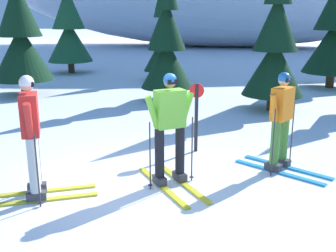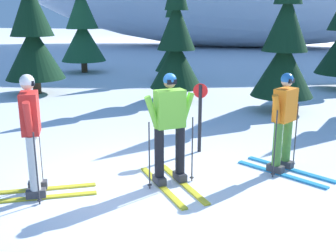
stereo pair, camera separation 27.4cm
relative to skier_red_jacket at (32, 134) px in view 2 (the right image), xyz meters
The scene contains 10 objects.
ground_plane 1.83m from the skier_red_jacket, 20.07° to the left, with size 120.00×120.00×0.00m, color white.
skier_red_jacket is the anchor object (origin of this frame).
skier_lime_jacket 2.05m from the skier_red_jacket, 23.68° to the left, with size 1.35×1.64×1.79m.
skier_orange_jacket 4.05m from the skier_red_jacket, 25.61° to the left, with size 1.63×1.26×1.71m.
pine_tree_far_left 13.25m from the skier_red_jacket, 110.13° to the left, with size 2.00×2.00×5.18m.
pine_tree_left 8.43m from the skier_red_jacket, 119.19° to the left, with size 1.96×1.96×5.07m.
pine_tree_center_left 11.09m from the skier_red_jacket, 90.59° to the left, with size 1.46×1.46×3.77m.
pine_tree_center 7.21m from the skier_red_jacket, 83.92° to the left, with size 1.61×1.61×4.16m.
pine_tree_center_right 7.49m from the skier_red_jacket, 58.67° to the left, with size 1.69×1.69×4.39m.
trail_marker_post 3.27m from the skier_red_jacket, 49.38° to the left, with size 0.28×0.07×1.36m.
Camera 2 is at (1.64, -5.67, 2.66)m, focal length 43.59 mm.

